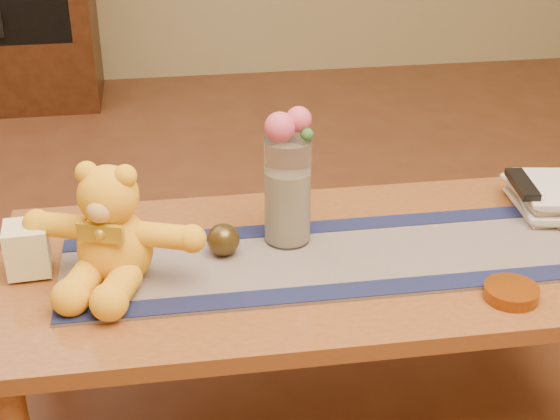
{
  "coord_description": "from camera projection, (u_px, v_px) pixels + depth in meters",
  "views": [
    {
      "loc": [
        -0.3,
        -1.6,
        1.43
      ],
      "look_at": [
        -0.05,
        0.0,
        0.58
      ],
      "focal_mm": 52.07,
      "sensor_mm": 36.0,
      "label": 1
    }
  ],
  "objects": [
    {
      "name": "potpourri_fill",
      "position": [
        288.0,
        206.0,
        1.91
      ],
      "size": [
        0.09,
        0.09,
        0.18
      ],
      "primitive_type": "cylinder",
      "color": "beige",
      "rests_on": "glass_vase"
    },
    {
      "name": "blue_flower_back",
      "position": [
        290.0,
        122.0,
        1.85
      ],
      "size": [
        0.04,
        0.04,
        0.04
      ],
      "primitive_type": "sphere",
      "color": "#4F55AD",
      "rests_on": "glass_vase"
    },
    {
      "name": "amber_dish",
      "position": [
        511.0,
        293.0,
        1.74
      ],
      "size": [
        0.15,
        0.15,
        0.03
      ],
      "primitive_type": "cylinder",
      "rotation": [
        0.0,
        0.0,
        -0.35
      ],
      "color": "#BF5914",
      "rests_on": "coffee_table_top"
    },
    {
      "name": "teddy_bear",
      "position": [
        113.0,
        224.0,
        1.75
      ],
      "size": [
        0.47,
        0.43,
        0.26
      ],
      "primitive_type": null,
      "rotation": [
        0.0,
        0.0,
        -0.35
      ],
      "color": "yellow",
      "rests_on": "persian_runner"
    },
    {
      "name": "bronze_ball",
      "position": [
        223.0,
        240.0,
        1.88
      ],
      "size": [
        0.09,
        0.09,
        0.08
      ],
      "primitive_type": "sphere",
      "rotation": [
        0.0,
        0.0,
        0.28
      ],
      "color": "#443416",
      "rests_on": "persian_runner"
    },
    {
      "name": "persian_runner",
      "position": [
        323.0,
        259.0,
        1.88
      ],
      "size": [
        1.2,
        0.35,
        0.01
      ],
      "primitive_type": "cube",
      "rotation": [
        0.0,
        0.0,
        0.0
      ],
      "color": "#191845",
      "rests_on": "coffee_table_top"
    },
    {
      "name": "runner_border_near",
      "position": [
        336.0,
        291.0,
        1.75
      ],
      "size": [
        1.2,
        0.06,
        0.0
      ],
      "primitive_type": "cube",
      "rotation": [
        0.0,
        0.0,
        0.0
      ],
      "color": "#161B42",
      "rests_on": "persian_runner"
    },
    {
      "name": "book_bottom",
      "position": [
        517.0,
        208.0,
        2.09
      ],
      "size": [
        0.18,
        0.23,
        0.02
      ],
      "primitive_type": "imported",
      "rotation": [
        0.0,
        0.0,
        -0.06
      ],
      "color": "beige",
      "rests_on": "coffee_table_top"
    },
    {
      "name": "pillar_candle",
      "position": [
        27.0,
        248.0,
        1.81
      ],
      "size": [
        0.1,
        0.1,
        0.11
      ],
      "primitive_type": "cube",
      "rotation": [
        0.0,
        0.0,
        0.07
      ],
      "color": "#FFF4BB",
      "rests_on": "persian_runner"
    },
    {
      "name": "table_leg_br",
      "position": [
        500.0,
        262.0,
        2.35
      ],
      "size": [
        0.07,
        0.07,
        0.41
      ],
      "primitive_type": "cylinder",
      "color": "brown",
      "rests_on": "floor"
    },
    {
      "name": "blue_flower_side",
      "position": [
        273.0,
        129.0,
        1.84
      ],
      "size": [
        0.04,
        0.04,
        0.04
      ],
      "primitive_type": "sphere",
      "color": "#4F55AD",
      "rests_on": "glass_vase"
    },
    {
      "name": "floor",
      "position": [
        299.0,
        406.0,
        2.1
      ],
      "size": [
        5.5,
        5.5,
        0.0
      ],
      "primitive_type": "plane",
      "color": "#542A18",
      "rests_on": "ground"
    },
    {
      "name": "book_top",
      "position": [
        522.0,
        189.0,
        2.06
      ],
      "size": [
        0.2,
        0.25,
        0.02
      ],
      "primitive_type": "imported",
      "rotation": [
        0.0,
        0.0,
        -0.16
      ],
      "color": "beige",
      "rests_on": "book_upper"
    },
    {
      "name": "runner_border_far",
      "position": [
        311.0,
        227.0,
        2.01
      ],
      "size": [
        1.2,
        0.06,
        0.0
      ],
      "primitive_type": "cube",
      "rotation": [
        0.0,
        0.0,
        0.0
      ],
      "color": "#161B42",
      "rests_on": "persian_runner"
    },
    {
      "name": "table_leg_bl",
      "position": [
        47.0,
        299.0,
        2.18
      ],
      "size": [
        0.07,
        0.07,
        0.41
      ],
      "primitive_type": "cylinder",
      "color": "brown",
      "rests_on": "floor"
    },
    {
      "name": "candle_wick",
      "position": [
        23.0,
        224.0,
        1.78
      ],
      "size": [
        0.0,
        0.0,
        0.01
      ],
      "primitive_type": "cylinder",
      "rotation": [
        0.0,
        0.0,
        0.07
      ],
      "color": "black",
      "rests_on": "pillar_candle"
    },
    {
      "name": "book_upper",
      "position": [
        517.0,
        195.0,
        2.08
      ],
      "size": [
        0.17,
        0.22,
        0.02
      ],
      "primitive_type": "imported",
      "rotation": [
        0.0,
        0.0,
        -0.0
      ],
      "color": "beige",
      "rests_on": "book_lower"
    },
    {
      "name": "rose_right",
      "position": [
        299.0,
        119.0,
        1.82
      ],
      "size": [
        0.06,
        0.06,
        0.06
      ],
      "primitive_type": "sphere",
      "color": "#DA4D68",
      "rests_on": "glass_vase"
    },
    {
      "name": "glass_vase",
      "position": [
        288.0,
        191.0,
        1.9
      ],
      "size": [
        0.11,
        0.11,
        0.26
      ],
      "primitive_type": "cylinder",
      "color": "silver",
      "rests_on": "persian_runner"
    },
    {
      "name": "leaf_sprig",
      "position": [
        307.0,
        134.0,
        1.82
      ],
      "size": [
        0.03,
        0.03,
        0.03
      ],
      "primitive_type": "sphere",
      "color": "#33662D",
      "rests_on": "glass_vase"
    },
    {
      "name": "tv_remote",
      "position": [
        522.0,
        184.0,
        2.05
      ],
      "size": [
        0.06,
        0.16,
        0.02
      ],
      "primitive_type": "cube",
      "rotation": [
        0.0,
        0.0,
        -0.11
      ],
      "color": "black",
      "rests_on": "book_top"
    },
    {
      "name": "rose_left",
      "position": [
        280.0,
        127.0,
        1.81
      ],
      "size": [
        0.07,
        0.07,
        0.07
      ],
      "primitive_type": "sphere",
      "color": "#DA4D68",
      "rests_on": "glass_vase"
    },
    {
      "name": "coffee_table_top",
      "position": [
        301.0,
        265.0,
        1.9
      ],
      "size": [
        1.4,
        0.7,
        0.04
      ],
      "primitive_type": "cube",
      "color": "brown",
      "rests_on": "floor"
    },
    {
      "name": "book_lower",
      "position": [
        521.0,
        203.0,
        2.08
      ],
      "size": [
        0.2,
        0.25,
        0.02
      ],
      "primitive_type": "imported",
      "rotation": [
        0.0,
        0.0,
        -0.2
      ],
      "color": "beige",
      "rests_on": "book_bottom"
    }
  ]
}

